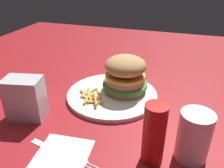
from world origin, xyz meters
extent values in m
plane|color=maroon|center=(0.00, 0.00, 0.00)|extent=(1.60, 1.60, 0.00)
cylinder|color=silver|center=(-0.01, -0.02, 0.01)|extent=(0.27, 0.27, 0.01)
cylinder|color=tan|center=(-0.04, 0.01, 0.02)|extent=(0.12, 0.12, 0.02)
cylinder|color=#387F2D|center=(-0.04, 0.01, 0.03)|extent=(0.13, 0.13, 0.01)
cylinder|color=tan|center=(-0.04, 0.01, 0.05)|extent=(0.12, 0.12, 0.02)
cylinder|color=yellow|center=(-0.04, 0.01, 0.06)|extent=(0.12, 0.12, 0.01)
ellipsoid|color=tan|center=(-0.04, 0.01, 0.09)|extent=(0.12, 0.12, 0.06)
cylinder|color=gold|center=(0.06, -0.05, 0.02)|extent=(0.02, 0.05, 0.01)
cylinder|color=#E5B251|center=(0.01, -0.09, 0.02)|extent=(0.06, 0.03, 0.01)
cylinder|color=gold|center=(0.04, -0.08, 0.02)|extent=(0.07, 0.02, 0.01)
cylinder|color=gold|center=(0.04, -0.09, 0.02)|extent=(0.06, 0.05, 0.01)
cylinder|color=gold|center=(0.01, -0.06, 0.02)|extent=(0.04, 0.03, 0.01)
cylinder|color=gold|center=(0.02, -0.08, 0.02)|extent=(0.07, 0.04, 0.01)
cylinder|color=gold|center=(0.05, -0.05, 0.02)|extent=(0.06, 0.04, 0.01)
cylinder|color=#E5B251|center=(0.02, -0.09, 0.02)|extent=(0.02, 0.06, 0.01)
cylinder|color=#E5B251|center=(0.04, -0.07, 0.02)|extent=(0.01, 0.05, 0.01)
cube|color=white|center=(0.24, -0.05, 0.00)|extent=(0.12, 0.12, 0.00)
cube|color=silver|center=(0.24, -0.08, 0.00)|extent=(0.04, 0.11, 0.00)
cube|color=silver|center=(0.25, -0.01, 0.00)|extent=(0.03, 0.04, 0.00)
cylinder|color=silver|center=(0.26, 0.02, 0.00)|extent=(0.01, 0.03, 0.00)
cylinder|color=silver|center=(0.25, 0.02, 0.00)|extent=(0.01, 0.03, 0.00)
cylinder|color=silver|center=(0.17, 0.20, 0.05)|extent=(0.06, 0.06, 0.11)
cylinder|color=silver|center=(0.17, 0.20, 0.03)|extent=(0.06, 0.06, 0.07)
cube|color=#B7BABF|center=(0.15, -0.20, 0.05)|extent=(0.08, 0.10, 0.11)
cylinder|color=#B21914|center=(0.20, 0.13, 0.07)|extent=(0.04, 0.04, 0.13)
camera|label=1|loc=(0.55, 0.16, 0.35)|focal=36.52mm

